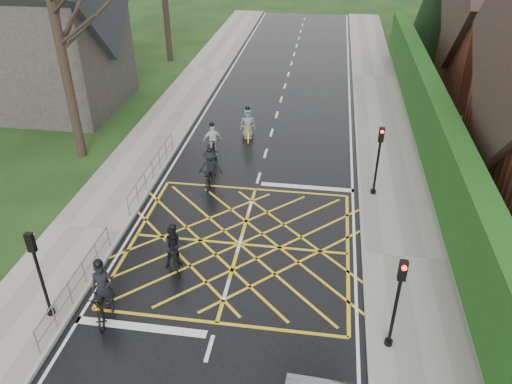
% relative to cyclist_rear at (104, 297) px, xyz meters
% --- Properties ---
extents(ground, '(120.00, 120.00, 0.00)m').
position_rel_cyclist_rear_xyz_m(ground, '(3.50, 4.07, -0.67)').
color(ground, black).
rests_on(ground, ground).
extents(road, '(9.00, 80.00, 0.01)m').
position_rel_cyclist_rear_xyz_m(road, '(3.50, 4.07, -0.67)').
color(road, black).
rests_on(road, ground).
extents(sidewalk_right, '(3.00, 80.00, 0.15)m').
position_rel_cyclist_rear_xyz_m(sidewalk_right, '(9.50, 4.07, -0.60)').
color(sidewalk_right, gray).
rests_on(sidewalk_right, ground).
extents(sidewalk_left, '(3.00, 80.00, 0.15)m').
position_rel_cyclist_rear_xyz_m(sidewalk_left, '(-2.50, 4.07, -0.60)').
color(sidewalk_left, gray).
rests_on(sidewalk_left, ground).
extents(stone_wall, '(0.50, 38.00, 0.70)m').
position_rel_cyclist_rear_xyz_m(stone_wall, '(11.25, 10.07, -0.32)').
color(stone_wall, slate).
rests_on(stone_wall, ground).
extents(hedge, '(0.90, 38.00, 2.80)m').
position_rel_cyclist_rear_xyz_m(hedge, '(11.25, 10.07, 1.43)').
color(hedge, '#113C10').
rests_on(hedge, stone_wall).
extents(church, '(8.80, 7.80, 11.00)m').
position_rel_cyclist_rear_xyz_m(church, '(-10.03, 16.07, 4.26)').
color(church, '#2D2B28').
rests_on(church, ground).
extents(railing_south, '(0.05, 5.04, 1.03)m').
position_rel_cyclist_rear_xyz_m(railing_south, '(-1.15, 0.57, 0.11)').
color(railing_south, slate).
rests_on(railing_south, ground).
extents(railing_north, '(0.05, 6.04, 1.03)m').
position_rel_cyclist_rear_xyz_m(railing_north, '(-1.15, 8.07, 0.12)').
color(railing_north, slate).
rests_on(railing_north, ground).
extents(traffic_light_ne, '(0.24, 0.31, 3.21)m').
position_rel_cyclist_rear_xyz_m(traffic_light_ne, '(8.60, 8.27, 0.99)').
color(traffic_light_ne, black).
rests_on(traffic_light_ne, ground).
extents(traffic_light_se, '(0.24, 0.31, 3.21)m').
position_rel_cyclist_rear_xyz_m(traffic_light_se, '(8.60, -0.13, 0.99)').
color(traffic_light_se, black).
rests_on(traffic_light_se, ground).
extents(traffic_light_sw, '(0.24, 0.31, 3.21)m').
position_rel_cyclist_rear_xyz_m(traffic_light_sw, '(-1.60, -0.42, 0.99)').
color(traffic_light_sw, black).
rests_on(traffic_light_sw, ground).
extents(cyclist_rear, '(1.32, 2.25, 2.06)m').
position_rel_cyclist_rear_xyz_m(cyclist_rear, '(0.00, 0.00, 0.00)').
color(cyclist_rear, black).
rests_on(cyclist_rear, ground).
extents(cyclist_back, '(1.17, 1.83, 1.78)m').
position_rel_cyclist_rear_xyz_m(cyclist_back, '(1.52, 2.50, 0.00)').
color(cyclist_back, black).
rests_on(cyclist_back, ground).
extents(cyclist_mid, '(1.12, 1.91, 1.82)m').
position_rel_cyclist_rear_xyz_m(cyclist_mid, '(1.48, 8.20, -0.01)').
color(cyclist_mid, black).
rests_on(cyclist_mid, ground).
extents(cyclist_front, '(1.20, 1.81, 1.77)m').
position_rel_cyclist_rear_xyz_m(cyclist_front, '(0.94, 10.97, -0.02)').
color(cyclist_front, black).
rests_on(cyclist_front, ground).
extents(cyclist_lead, '(1.05, 1.93, 1.78)m').
position_rel_cyclist_rear_xyz_m(cyclist_lead, '(2.33, 13.20, -0.05)').
color(cyclist_lead, yellow).
rests_on(cyclist_lead, ground).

